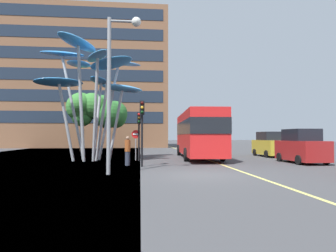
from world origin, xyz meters
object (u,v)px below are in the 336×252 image
Objects in this scene: car_parked_mid at (301,147)px; car_parked_far at (270,145)px; red_bus at (198,132)px; street_lamp at (117,73)px; pedestrian at (128,151)px; no_entry_sign at (136,140)px; traffic_light_kerb_far at (139,126)px; traffic_light_kerb_near at (142,119)px; leaf_sculpture at (91,72)px.

car_parked_mid is 1.00× the size of car_parked_far.
street_lamp is (-5.73, -9.57, 2.60)m from red_bus.
no_entry_sign is at bearing 82.88° from pedestrian.
car_parked_far is (11.28, 3.37, -1.50)m from traffic_light_kerb_far.
traffic_light_kerb_far is 0.47× the size of street_lamp.
street_lamp reaches higher than red_bus.
traffic_light_kerb_near is 0.94× the size of car_parked_mid.
red_bus reaches higher than no_entry_sign.
street_lamp is (-11.65, -4.73, 3.66)m from car_parked_mid.
traffic_light_kerb_near is 4.62m from no_entry_sign.
traffic_light_kerb_far is (-4.72, -2.12, 0.41)m from red_bus.
car_parked_far is at bearing 10.81° from red_bus.
car_parked_mid is (10.64, -2.72, -1.47)m from traffic_light_kerb_far.
car_parked_mid is 1.82× the size of no_entry_sign.
traffic_light_kerb_near is 1.72× the size of no_entry_sign.
traffic_light_kerb_near is at bearing -171.65° from car_parked_mid.
street_lamp is (-12.29, -10.82, 3.69)m from car_parked_far.
red_bus is at bearing 59.07° from street_lamp.
street_lamp is at bearing -110.61° from traffic_light_kerb_near.
no_entry_sign is (0.44, 3.52, 0.60)m from pedestrian.
no_entry_sign is at bearing 84.11° from street_lamp.
leaf_sculpture is 8.80m from street_lamp.
car_parked_mid is (14.20, -3.50, -5.43)m from leaf_sculpture.
street_lamp reaches higher than no_entry_sign.
street_lamp is 8.31m from no_entry_sign.
car_parked_mid is 13.10m from street_lamp.
leaf_sculpture is 16.02m from car_parked_far.
car_parked_far is at bearing 41.36° from street_lamp.
car_parked_far is at bearing 84.00° from car_parked_mid.
car_parked_mid reaches higher than pedestrian.
traffic_light_kerb_far is 11.87m from car_parked_far.
car_parked_mid is at bearing 22.10° from street_lamp.
leaf_sculpture is 2.26× the size of traffic_light_kerb_near.
leaf_sculpture is at bearing 126.66° from traffic_light_kerb_near.
traffic_light_kerb_far reaches higher than no_entry_sign.
pedestrian is at bearing -176.80° from car_parked_mid.
red_bus is 9.46m from leaf_sculpture.
pedestrian is (0.35, 4.10, -3.81)m from street_lamp.
leaf_sculpture is 7.31m from traffic_light_kerb_near.
red_bus reaches higher than traffic_light_kerb_near.
traffic_light_kerb_far is at bearing -155.85° from red_bus.
traffic_light_kerb_far reaches higher than car_parked_far.
pedestrian is (-5.39, -5.47, -1.21)m from red_bus.
car_parked_far is at bearing 15.53° from no_entry_sign.
leaf_sculpture is at bearing 107.17° from street_lamp.
leaf_sculpture reaches higher than car_parked_mid.
traffic_light_kerb_far is at bearing 78.79° from pedestrian.
traffic_light_kerb_far is at bearing 165.66° from car_parked_mid.
traffic_light_kerb_near reaches higher than car_parked_far.
traffic_light_kerb_far is 0.86× the size of car_parked_far.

